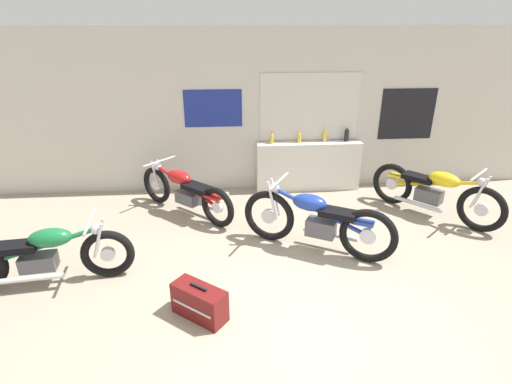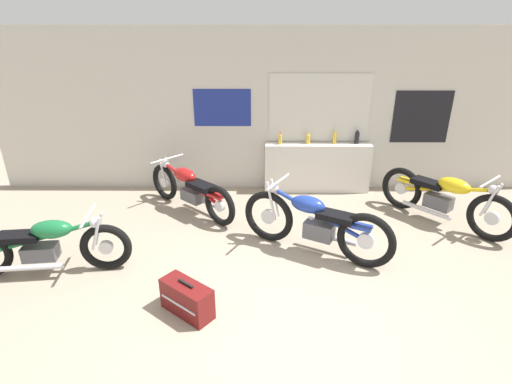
% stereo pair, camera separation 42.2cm
% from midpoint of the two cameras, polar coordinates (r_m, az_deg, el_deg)
% --- Properties ---
extents(ground_plane, '(24.00, 24.00, 0.00)m').
position_cam_midpoint_polar(ground_plane, '(4.33, 8.10, -18.30)').
color(ground_plane, gray).
extents(wall_back, '(10.00, 0.07, 2.80)m').
position_cam_midpoint_polar(wall_back, '(7.07, 5.23, 11.32)').
color(wall_back, beige).
rests_on(wall_back, ground_plane).
extents(sill_counter, '(1.86, 0.28, 0.88)m').
position_cam_midpoint_polar(sill_counter, '(7.25, 10.36, 3.41)').
color(sill_counter, silver).
rests_on(sill_counter, ground_plane).
extents(bottle_leftmost, '(0.06, 0.06, 0.22)m').
position_cam_midpoint_polar(bottle_leftmost, '(6.99, 5.22, 7.56)').
color(bottle_leftmost, gold).
rests_on(bottle_leftmost, sill_counter).
extents(bottle_left_center, '(0.07, 0.07, 0.21)m').
position_cam_midpoint_polar(bottle_left_center, '(7.08, 9.17, 7.54)').
color(bottle_left_center, gold).
rests_on(bottle_left_center, sill_counter).
extents(bottle_center, '(0.07, 0.07, 0.25)m').
position_cam_midpoint_polar(bottle_center, '(7.18, 12.86, 7.64)').
color(bottle_center, gold).
rests_on(bottle_center, sill_counter).
extents(bottle_right_center, '(0.08, 0.08, 0.27)m').
position_cam_midpoint_polar(bottle_right_center, '(7.27, 15.88, 7.59)').
color(bottle_right_center, black).
rests_on(bottle_right_center, sill_counter).
extents(motorcycle_blue, '(1.88, 1.10, 0.93)m').
position_cam_midpoint_polar(motorcycle_blue, '(5.28, 10.67, -4.46)').
color(motorcycle_blue, black).
rests_on(motorcycle_blue, ground_plane).
extents(motorcycle_yellow, '(1.43, 1.65, 0.86)m').
position_cam_midpoint_polar(motorcycle_yellow, '(6.69, 26.90, -0.77)').
color(motorcycle_yellow, black).
rests_on(motorcycle_yellow, ground_plane).
extents(motorcycle_green, '(2.01, 0.64, 0.77)m').
position_cam_midpoint_polar(motorcycle_green, '(5.34, -25.94, -6.91)').
color(motorcycle_green, black).
rests_on(motorcycle_green, ground_plane).
extents(motorcycle_red, '(1.56, 1.44, 0.78)m').
position_cam_midpoint_polar(motorcycle_red, '(6.41, -7.54, 0.42)').
color(motorcycle_red, black).
rests_on(motorcycle_red, ground_plane).
extents(hard_case_darkred, '(0.62, 0.56, 0.38)m').
position_cam_midpoint_polar(hard_case_darkred, '(4.35, -7.02, -14.95)').
color(hard_case_darkred, maroon).
rests_on(hard_case_darkred, ground_plane).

